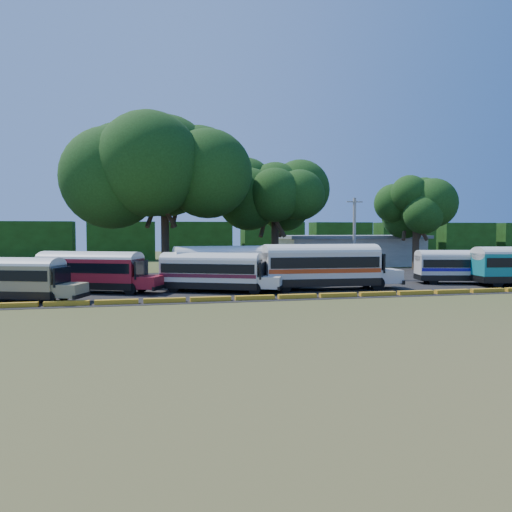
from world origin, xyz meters
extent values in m
plane|color=#344E1A|center=(0.00, 0.00, 0.00)|extent=(160.00, 160.00, 0.00)
cube|color=black|center=(1.00, 12.00, 0.01)|extent=(64.00, 24.00, 0.02)
cube|color=gold|center=(-16.50, 1.00, 0.15)|extent=(2.70, 0.45, 0.30)
cube|color=gold|center=(-13.50, 1.00, 0.15)|extent=(2.70, 0.45, 0.30)
cube|color=gold|center=(-10.50, 1.00, 0.15)|extent=(2.70, 0.45, 0.30)
cube|color=gold|center=(-7.50, 1.00, 0.15)|extent=(2.70, 0.45, 0.30)
cube|color=gold|center=(-4.50, 1.00, 0.15)|extent=(2.70, 0.45, 0.30)
cube|color=gold|center=(-1.50, 1.00, 0.15)|extent=(2.70, 0.45, 0.30)
cube|color=gold|center=(1.50, 1.00, 0.15)|extent=(2.70, 0.45, 0.30)
cube|color=gold|center=(4.50, 1.00, 0.15)|extent=(2.70, 0.45, 0.30)
cube|color=gold|center=(7.50, 1.00, 0.15)|extent=(2.70, 0.45, 0.30)
cube|color=gold|center=(10.50, 1.00, 0.15)|extent=(2.70, 0.45, 0.30)
cube|color=gold|center=(13.50, 1.00, 0.15)|extent=(2.70, 0.45, 0.30)
cube|color=gold|center=(16.50, 1.00, 0.15)|extent=(2.70, 0.45, 0.30)
cube|color=beige|center=(18.00, 30.00, 1.80)|extent=(18.00, 8.00, 3.60)
cube|color=slate|center=(18.00, 30.00, 3.80)|extent=(19.00, 9.00, 0.40)
cube|color=black|center=(-24.00, 48.00, 3.00)|extent=(10.00, 4.00, 6.00)
cube|color=black|center=(-12.00, 48.00, 3.00)|extent=(10.00, 4.00, 6.00)
cube|color=black|center=(0.00, 48.00, 3.00)|extent=(10.00, 4.00, 6.00)
cube|color=black|center=(12.00, 48.00, 3.00)|extent=(10.00, 4.00, 6.00)
cube|color=black|center=(24.00, 48.00, 3.00)|extent=(10.00, 4.00, 6.00)
cube|color=black|center=(36.00, 48.00, 3.00)|extent=(10.00, 4.00, 6.00)
cube|color=black|center=(48.00, 48.00, 3.00)|extent=(10.00, 4.00, 6.00)
cylinder|color=black|center=(-14.67, 1.72, 0.44)|extent=(0.92, 0.54, 0.89)
cylinder|color=black|center=(-14.02, 3.50, 0.44)|extent=(0.92, 0.54, 0.89)
cube|color=black|center=(-17.59, 3.80, 0.58)|extent=(7.58, 4.58, 0.49)
cube|color=#92855D|center=(-17.59, 3.80, 1.63)|extent=(7.58, 4.58, 1.62)
cube|color=black|center=(-17.59, 3.80, 1.82)|extent=(7.33, 4.53, 0.68)
ellipsoid|color=beige|center=(-17.59, 3.80, 2.44)|extent=(7.58, 4.58, 1.00)
cube|color=#92855D|center=(-13.43, 2.28, 0.84)|extent=(2.17, 2.38, 0.84)
cube|color=black|center=(-13.96, 2.47, 1.71)|extent=(0.83, 1.96, 1.22)
cube|color=black|center=(-12.73, 2.02, 0.49)|extent=(0.90, 2.09, 0.27)
cylinder|color=black|center=(-9.78, 5.19, 0.47)|extent=(0.97, 0.62, 0.94)
cylinder|color=black|center=(-8.96, 7.03, 0.47)|extent=(0.97, 0.62, 0.94)
cylinder|color=black|center=(-15.62, 7.81, 0.47)|extent=(0.97, 0.62, 0.94)
cylinder|color=black|center=(-14.80, 9.64, 0.47)|extent=(0.97, 0.62, 0.94)
cube|color=black|center=(-12.72, 7.61, 0.61)|extent=(8.00, 5.30, 0.52)
cube|color=maroon|center=(-12.72, 7.61, 1.73)|extent=(8.00, 5.30, 1.72)
cube|color=black|center=(-12.72, 7.61, 1.93)|extent=(7.74, 5.22, 0.72)
ellipsoid|color=beige|center=(-12.72, 7.61, 2.59)|extent=(8.00, 5.30, 1.06)
cube|color=maroon|center=(-8.42, 5.69, 0.89)|extent=(2.39, 2.58, 0.89)
cube|color=black|center=(-8.97, 5.93, 1.81)|extent=(1.01, 2.03, 1.29)
cube|color=black|center=(-7.69, 5.36, 0.52)|extent=(1.10, 2.17, 0.28)
cube|color=black|center=(-16.19, 9.17, 0.52)|extent=(1.10, 2.17, 0.28)
cylinder|color=black|center=(-0.96, 3.48, 0.45)|extent=(0.94, 0.60, 0.91)
cylinder|color=black|center=(-0.18, 5.26, 0.45)|extent=(0.94, 0.60, 0.91)
cylinder|color=black|center=(-6.62, 5.97, 0.45)|extent=(0.94, 0.60, 0.91)
cylinder|color=black|center=(-5.84, 7.75, 0.45)|extent=(0.94, 0.60, 0.91)
cube|color=black|center=(-3.82, 5.80, 0.59)|extent=(7.75, 5.09, 0.50)
cube|color=white|center=(-3.82, 5.80, 1.67)|extent=(7.75, 5.09, 1.67)
cube|color=black|center=(-3.82, 5.80, 1.87)|extent=(7.49, 5.02, 0.70)
cube|color=#5A1727|center=(-3.82, 5.80, 1.34)|extent=(7.69, 5.09, 0.27)
ellipsoid|color=beige|center=(-3.82, 5.80, 2.50)|extent=(7.75, 5.09, 1.02)
cube|color=white|center=(0.35, 3.97, 0.86)|extent=(2.31, 2.49, 0.86)
cube|color=black|center=(-0.18, 4.20, 1.75)|extent=(0.97, 1.97, 1.25)
cube|color=black|center=(1.06, 3.65, 0.50)|extent=(1.05, 2.11, 0.27)
cube|color=black|center=(-7.19, 7.29, 0.50)|extent=(1.05, 2.11, 0.27)
cylinder|color=black|center=(1.92, 6.90, 0.52)|extent=(1.06, 0.37, 1.04)
cylinder|color=black|center=(1.76, 9.12, 0.52)|extent=(1.06, 0.37, 1.04)
cylinder|color=black|center=(-5.13, 6.37, 0.52)|extent=(1.06, 0.37, 1.04)
cylinder|color=black|center=(-5.30, 8.59, 0.52)|extent=(1.06, 0.37, 1.04)
cube|color=black|center=(-2.21, 7.70, 0.68)|extent=(8.71, 3.24, 0.57)
cube|color=white|center=(-2.21, 7.70, 1.91)|extent=(8.71, 3.24, 1.90)
cube|color=black|center=(-2.21, 7.70, 2.14)|extent=(8.37, 3.27, 0.80)
cube|color=#5C1B17|center=(-2.21, 7.70, 1.53)|extent=(8.62, 3.27, 0.31)
ellipsoid|color=beige|center=(-2.21, 7.70, 2.86)|extent=(8.71, 3.24, 1.17)
cube|color=white|center=(2.98, 8.09, 0.99)|extent=(2.04, 2.42, 0.99)
cube|color=black|center=(2.33, 8.05, 2.00)|extent=(0.34, 2.40, 1.43)
cube|color=black|center=(3.86, 8.16, 0.57)|extent=(0.38, 2.56, 0.31)
cube|color=black|center=(-6.41, 7.39, 0.57)|extent=(0.38, 2.56, 0.31)
cylinder|color=black|center=(8.95, 3.90, 0.55)|extent=(1.10, 0.36, 1.09)
cylinder|color=black|center=(9.06, 6.24, 0.55)|extent=(1.10, 0.36, 1.09)
cylinder|color=black|center=(1.54, 4.25, 0.55)|extent=(1.10, 0.36, 1.09)
cylinder|color=black|center=(1.64, 6.58, 0.55)|extent=(1.10, 0.36, 1.09)
cube|color=black|center=(4.75, 5.27, 0.71)|extent=(9.07, 3.14, 0.60)
cube|color=silver|center=(4.75, 5.27, 2.00)|extent=(9.07, 3.14, 2.00)
cube|color=black|center=(4.75, 5.27, 2.24)|extent=(8.71, 3.19, 0.84)
cube|color=#B53712|center=(4.75, 5.27, 1.60)|extent=(8.98, 3.18, 0.33)
ellipsoid|color=beige|center=(4.75, 5.27, 3.00)|extent=(9.07, 3.14, 1.23)
cube|color=silver|center=(10.20, 5.01, 1.04)|extent=(2.07, 2.49, 1.04)
cube|color=black|center=(9.52, 5.05, 2.10)|extent=(0.28, 2.52, 1.50)
cube|color=black|center=(11.13, 4.97, 0.60)|extent=(0.32, 2.68, 0.33)
cube|color=black|center=(0.34, 5.47, 0.60)|extent=(0.32, 2.68, 0.33)
cylinder|color=black|center=(21.43, 5.20, 0.45)|extent=(0.93, 0.46, 0.89)
cylinder|color=black|center=(21.90, 7.05, 0.45)|extent=(0.93, 0.46, 0.89)
cylinder|color=black|center=(15.55, 6.69, 0.45)|extent=(0.93, 0.46, 0.89)
cylinder|color=black|center=(16.01, 8.54, 0.45)|extent=(0.93, 0.46, 0.89)
cube|color=black|center=(18.29, 6.98, 0.58)|extent=(7.64, 3.95, 0.49)
cube|color=silver|center=(18.29, 6.98, 1.64)|extent=(7.64, 3.95, 1.63)
cube|color=black|center=(18.29, 6.98, 1.83)|extent=(7.37, 3.93, 0.69)
cube|color=#160E8E|center=(18.29, 6.98, 1.31)|extent=(7.58, 3.97, 0.27)
ellipsoid|color=beige|center=(18.29, 6.98, 2.45)|extent=(7.64, 3.95, 1.00)
cube|color=silver|center=(22.61, 5.89, 0.85)|extent=(2.04, 2.30, 0.85)
cube|color=black|center=(22.07, 6.03, 1.72)|extent=(0.63, 2.02, 1.22)
cube|color=black|center=(14.79, 7.86, 0.49)|extent=(0.69, 2.16, 0.27)
cylinder|color=black|center=(19.38, 3.50, 0.50)|extent=(1.03, 0.43, 1.00)
cylinder|color=black|center=(19.71, 5.62, 0.50)|extent=(1.03, 0.43, 1.00)
cube|color=black|center=(18.40, 4.74, 0.55)|extent=(0.56, 2.45, 0.30)
cylinder|color=#332A19|center=(-6.66, 18.82, 3.79)|extent=(0.80, 0.80, 7.57)
cylinder|color=#332A19|center=(-5.44, 19.26, 7.03)|extent=(1.35, 2.73, 4.32)
cylinder|color=#332A19|center=(-7.66, 19.65, 7.03)|extent=(2.10, 2.39, 4.32)
cylinder|color=#332A19|center=(-6.89, 17.54, 7.03)|extent=(2.78, 0.91, 4.32)
ellipsoid|color=black|center=(-6.66, 18.82, 11.05)|extent=(13.70, 13.70, 10.04)
cylinder|color=#332A19|center=(5.32, 21.25, 3.02)|extent=(0.80, 0.80, 6.04)
cylinder|color=#332A19|center=(6.54, 21.69, 5.61)|extent=(1.19, 2.28, 3.49)
cylinder|color=#332A19|center=(4.33, 22.08, 5.61)|extent=(1.79, 2.02, 3.49)
cylinder|color=#332A19|center=(5.10, 19.97, 5.61)|extent=(2.31, 0.83, 3.49)
ellipsoid|color=black|center=(5.32, 21.25, 8.91)|extent=(8.69, 8.69, 6.37)
cylinder|color=#332A19|center=(22.92, 22.09, 2.68)|extent=(0.80, 0.80, 5.36)
cylinder|color=#332A19|center=(24.15, 22.53, 4.98)|extent=(1.12, 2.08, 3.12)
cylinder|color=#332A19|center=(21.93, 22.92, 4.98)|extent=(1.66, 1.86, 3.12)
cylinder|color=#332A19|center=(22.70, 20.81, 4.98)|extent=(2.10, 0.79, 3.12)
ellipsoid|color=black|center=(22.92, 22.09, 7.97)|extent=(7.51, 7.51, 5.51)
cylinder|color=gray|center=(11.20, 13.43, 3.91)|extent=(0.30, 0.30, 7.83)
cube|color=gray|center=(11.20, 13.43, 7.44)|extent=(1.60, 0.12, 0.12)
camera|label=1|loc=(-8.82, -31.63, 4.72)|focal=35.00mm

